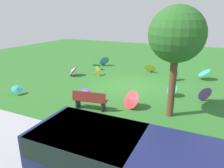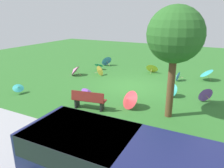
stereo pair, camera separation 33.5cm
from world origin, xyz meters
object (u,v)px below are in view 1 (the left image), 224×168
parasol_red_0 (130,99)px  parasol_blue_1 (104,61)px  parasol_blue_0 (176,75)px  parasol_pink_1 (73,70)px  park_bench (90,100)px  parasol_teal_3 (17,89)px  parasol_yellow_1 (99,71)px  shade_tree (177,35)px  parasol_teal_1 (204,72)px  parasol_yellow_3 (150,67)px  parasol_purple_0 (204,93)px  parasol_purple_1 (88,92)px  parasol_teal_0 (171,90)px  parasol_teal_2 (97,65)px  van_dark (116,159)px

parasol_red_0 → parasol_blue_1: (5.25, -7.35, -0.02)m
parasol_blue_0 → parasol_pink_1: parasol_pink_1 is taller
park_bench → parasol_blue_1: park_bench is taller
parasol_teal_3 → parasol_yellow_1: bearing=-111.9°
shade_tree → parasol_pink_1: 8.92m
parasol_teal_1 → parasol_yellow_3: size_ratio=1.14×
parasol_blue_1 → parasol_yellow_1: parasol_blue_1 is taller
parasol_pink_1 → parasol_blue_0: bearing=-163.1°
parasol_purple_0 → parasol_blue_1: 9.63m
parasol_purple_0 → parasol_yellow_3: size_ratio=0.88×
parasol_pink_1 → park_bench: bearing=133.0°
shade_tree → parasol_blue_1: bearing=-45.6°
parasol_red_0 → parasol_purple_1: size_ratio=1.72×
park_bench → parasol_blue_1: bearing=-66.3°
parasol_teal_0 → parasol_yellow_1: size_ratio=1.06×
parasol_teal_2 → parasol_yellow_3: parasol_yellow_3 is taller
parasol_purple_0 → parasol_teal_3: 9.99m
parasol_teal_3 → parasol_blue_0: bearing=-138.0°
parasol_purple_1 → parasol_pink_1: 4.75m
parasol_purple_0 → parasol_teal_0: bearing=3.4°
shade_tree → parasol_blue_0: bearing=-82.3°
parasol_blue_0 → parasol_blue_1: parasol_blue_1 is taller
parasol_blue_0 → parasol_teal_2: (6.21, -0.23, 0.06)m
parasol_red_0 → parasol_yellow_1: parasol_red_0 is taller
parasol_red_0 → parasol_blue_1: size_ratio=1.05×
park_bench → parasol_blue_0: park_bench is taller
parasol_red_0 → park_bench: bearing=30.5°
park_bench → parasol_yellow_3: size_ratio=1.77×
shade_tree → parasol_purple_1: (4.28, -0.08, -3.06)m
parasol_teal_2 → parasol_teal_3: size_ratio=0.99×
parasol_teal_1 → parasol_blue_0: (1.68, 0.94, -0.23)m
park_bench → parasol_purple_1: (0.79, -1.09, -0.06)m
parasol_teal_2 → parasol_yellow_1: parasol_yellow_1 is taller
parasol_yellow_1 → parasol_blue_0: bearing=-166.7°
parasol_teal_2 → parasol_yellow_1: bearing=125.2°
parasol_purple_0 → parasol_teal_3: bearing=21.1°
parasol_teal_1 → parasol_pink_1: size_ratio=1.05×
park_bench → parasol_yellow_3: 7.76m
shade_tree → parasol_teal_3: (8.10, 1.09, -3.10)m
park_bench → parasol_teal_1: size_ratio=1.55×
park_bench → parasol_red_0: bearing=-149.5°
parasol_red_0 → parasol_yellow_1: bearing=-47.1°
parasol_purple_0 → parasol_pink_1: size_ratio=0.81×
parasol_yellow_1 → parasol_red_0: bearing=132.9°
parasol_purple_0 → parasol_teal_0: size_ratio=1.02×
parasol_teal_2 → parasol_teal_1: bearing=-174.9°
parasol_pink_1 → parasol_teal_3: bearing=84.1°
van_dark → shade_tree: shade_tree is taller
parasol_yellow_3 → parasol_yellow_1: bearing=38.0°
parasol_blue_0 → parasol_teal_2: parasol_blue_0 is taller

